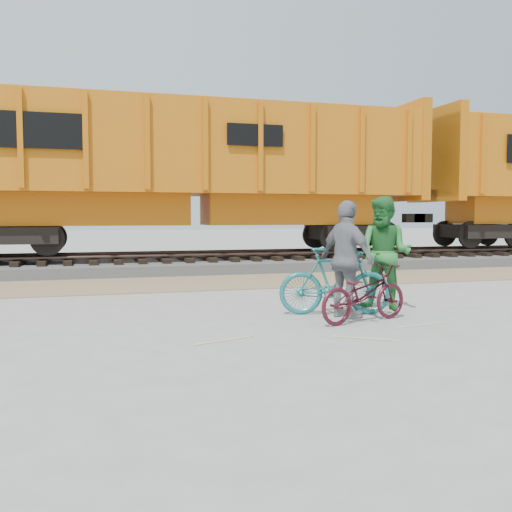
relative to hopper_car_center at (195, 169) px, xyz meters
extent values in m
plane|color=#9E9E99|center=(-0.37, -9.00, -3.01)|extent=(120.00, 120.00, 0.00)
cube|color=#9A815F|center=(-0.37, -3.50, -3.00)|extent=(120.00, 3.00, 0.02)
cube|color=slate|center=(-0.37, 0.00, -2.86)|extent=(120.00, 4.00, 0.30)
cube|color=black|center=(-0.37, 0.00, -2.65)|extent=(0.22, 2.60, 0.12)
cube|color=black|center=(6.13, 0.00, -2.65)|extent=(0.22, 2.60, 0.12)
cylinder|color=#382821|center=(-0.37, -0.72, -2.53)|extent=(120.00, 0.12, 0.12)
cylinder|color=#382821|center=(-0.37, 0.72, -2.53)|extent=(120.00, 0.12, 0.12)
cube|color=black|center=(0.00, 0.00, -2.07)|extent=(11.20, 2.20, 0.80)
cube|color=#C4670D|center=(0.00, 0.00, -1.22)|extent=(11.76, 1.65, 0.90)
cube|color=#C4670D|center=(0.00, 0.00, 0.53)|extent=(14.00, 3.00, 2.60)
cube|color=#BF620B|center=(6.85, 0.00, 0.63)|extent=(0.30, 3.06, 3.10)
cube|color=black|center=(-4.20, -1.58, 0.73)|extent=(2.20, 0.04, 0.90)
cube|color=#BF620B|center=(8.15, 0.00, 0.63)|extent=(0.30, 3.06, 3.10)
imported|color=#1E7474|center=(0.80, -8.40, -2.46)|extent=(1.89, 0.99, 1.09)
imported|color=#46121D|center=(0.96, -9.11, -2.57)|extent=(1.76, 1.04, 0.87)
imported|color=#297833|center=(1.80, -8.20, -2.04)|extent=(1.17, 1.19, 1.94)
imported|color=gray|center=(0.86, -8.71, -2.08)|extent=(0.79, 1.17, 1.85)
camera|label=1|loc=(-2.97, -16.88, -1.41)|focal=40.00mm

